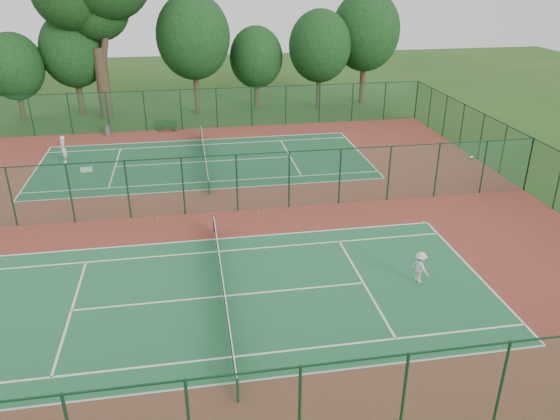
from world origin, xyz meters
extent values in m
plane|color=#254A17|center=(0.00, 0.00, 0.00)|extent=(120.00, 120.00, 0.00)
cube|color=maroon|center=(0.00, 0.00, 0.01)|extent=(40.00, 36.00, 0.01)
cube|color=#1F6538|center=(0.00, -9.00, 0.01)|extent=(23.77, 10.97, 0.01)
cube|color=#1B552F|center=(0.00, 9.00, 0.01)|extent=(23.77, 10.97, 0.01)
cube|color=#174529|center=(0.00, 18.00, 1.75)|extent=(40.00, 0.02, 3.50)
cube|color=#12311B|center=(0.00, 18.00, 3.46)|extent=(40.00, 0.05, 0.05)
cube|color=#143722|center=(0.00, -18.00, 3.46)|extent=(40.00, 0.05, 0.05)
cube|color=#18492D|center=(20.00, 0.00, 1.75)|extent=(0.02, 36.00, 3.50)
cube|color=#133620|center=(20.00, 0.00, 3.46)|extent=(0.05, 36.00, 0.05)
cube|color=#1A4E30|center=(0.00, 0.00, 1.75)|extent=(40.00, 0.02, 3.50)
cube|color=#12331F|center=(0.00, 0.00, 3.46)|extent=(40.00, 0.05, 0.05)
cylinder|color=#12321C|center=(0.00, -15.40, 0.49)|extent=(0.10, 0.10, 0.97)
cylinder|color=#12321C|center=(0.00, -2.60, 0.49)|extent=(0.10, 0.10, 0.97)
cube|color=black|center=(0.00, -9.00, 0.48)|extent=(0.02, 12.80, 0.85)
cube|color=white|center=(0.00, -9.00, 0.92)|extent=(0.04, 12.80, 0.06)
cylinder|color=#15391F|center=(0.00, 2.60, 0.49)|extent=(0.10, 0.10, 0.97)
cylinder|color=#15391F|center=(0.00, 15.40, 0.49)|extent=(0.10, 0.10, 0.97)
cube|color=black|center=(0.00, 9.00, 0.48)|extent=(0.02, 12.80, 0.85)
cube|color=silver|center=(0.00, 9.00, 0.92)|extent=(0.04, 12.80, 0.06)
imported|color=silver|center=(8.94, -9.29, 0.77)|extent=(0.89, 1.11, 1.49)
imported|color=silver|center=(-10.09, 10.61, 1.00)|extent=(0.69, 0.84, 1.97)
cylinder|color=slate|center=(-7.78, 17.13, 0.42)|extent=(0.59, 0.59, 0.82)
cube|color=#123518|center=(-3.43, 17.67, 0.26)|extent=(0.13, 0.44, 0.49)
cube|color=#123518|center=(-2.13, 17.53, 0.26)|extent=(0.13, 0.44, 0.49)
cube|color=#123518|center=(-2.78, 17.60, 0.52)|extent=(1.68, 0.63, 0.05)
cube|color=#123518|center=(-2.81, 17.38, 0.77)|extent=(1.63, 0.23, 0.49)
cube|color=silver|center=(-8.26, 8.31, 0.16)|extent=(0.82, 0.36, 0.30)
sphere|color=#A9C82E|center=(5.00, -0.82, 0.04)|extent=(0.07, 0.07, 0.07)
sphere|color=#CFEC37|center=(2.67, -0.71, 0.05)|extent=(0.08, 0.08, 0.08)
sphere|color=#E5F438|center=(-3.10, -0.36, 0.04)|extent=(0.07, 0.07, 0.07)
cylinder|color=#36291D|center=(-8.47, 23.17, 3.20)|extent=(1.17, 1.17, 6.41)
cylinder|color=#36291D|center=(-9.43, 23.49, 8.01)|extent=(2.17, 0.64, 6.37)
cylinder|color=#36291D|center=(-7.51, 22.95, 8.33)|extent=(2.03, 0.60, 6.91)
sphere|color=black|center=(-8.26, 24.02, 9.61)|extent=(5.55, 5.55, 5.55)
camera|label=1|loc=(-0.98, -29.35, 13.39)|focal=35.00mm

